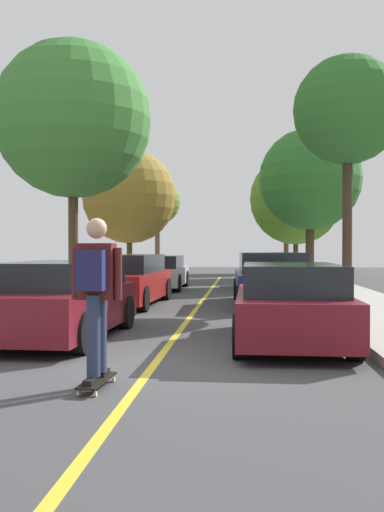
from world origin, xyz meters
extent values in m
plane|color=#424244|center=(0.00, 0.00, 0.00)|extent=(80.00, 80.00, 0.00)
cube|color=gold|center=(0.00, 4.00, 0.00)|extent=(0.12, 39.20, 0.01)
cube|color=maroon|center=(-1.97, 2.07, 0.53)|extent=(1.93, 4.24, 0.70)
cube|color=black|center=(-1.97, 2.19, 1.11)|extent=(1.67, 2.89, 0.45)
cylinder|color=black|center=(-1.19, 0.65, 0.32)|extent=(0.24, 0.65, 0.64)
cylinder|color=black|center=(-1.09, 3.43, 0.32)|extent=(0.24, 0.65, 0.64)
cylinder|color=black|center=(-2.75, 3.49, 0.32)|extent=(0.24, 0.65, 0.64)
cube|color=maroon|center=(-1.97, 8.00, 0.54)|extent=(1.88, 4.74, 0.72)
cube|color=black|center=(-1.96, 8.16, 1.14)|extent=(1.61, 3.09, 0.49)
cylinder|color=black|center=(-1.24, 6.33, 0.32)|extent=(0.24, 0.65, 0.64)
cylinder|color=black|center=(-2.82, 6.39, 0.32)|extent=(0.24, 0.65, 0.64)
cylinder|color=black|center=(-1.12, 9.61, 0.32)|extent=(0.24, 0.65, 0.64)
cylinder|color=black|center=(-2.70, 9.67, 0.32)|extent=(0.24, 0.65, 0.64)
cube|color=#B7B7BC|center=(-1.97, 14.17, 0.50)|extent=(1.85, 4.25, 0.63)
cube|color=black|center=(-1.97, 14.11, 1.05)|extent=(1.62, 2.66, 0.47)
cylinder|color=black|center=(-1.12, 12.74, 0.32)|extent=(0.22, 0.64, 0.64)
cylinder|color=black|center=(-2.83, 12.75, 0.32)|extent=(0.22, 0.64, 0.64)
cylinder|color=black|center=(-1.11, 15.59, 0.32)|extent=(0.22, 0.64, 0.64)
cylinder|color=black|center=(-2.82, 15.59, 0.32)|extent=(0.22, 0.64, 0.64)
cube|color=maroon|center=(1.97, 1.91, 0.51)|extent=(1.77, 4.13, 0.66)
cube|color=black|center=(1.97, 1.81, 1.08)|extent=(1.54, 2.80, 0.47)
cylinder|color=black|center=(1.19, 3.28, 0.32)|extent=(0.23, 0.64, 0.64)
cylinder|color=black|center=(2.79, 3.26, 0.32)|extent=(0.23, 0.64, 0.64)
cylinder|color=black|center=(1.16, 0.57, 0.32)|extent=(0.23, 0.64, 0.64)
cylinder|color=black|center=(2.75, 0.55, 0.32)|extent=(0.23, 0.64, 0.64)
cube|color=navy|center=(1.97, 8.36, 0.55)|extent=(2.03, 4.75, 0.73)
cube|color=black|center=(1.98, 8.14, 1.18)|extent=(1.74, 2.73, 0.54)
cylinder|color=black|center=(1.04, 9.99, 0.32)|extent=(0.24, 0.65, 0.64)
cylinder|color=black|center=(2.81, 10.04, 0.32)|extent=(0.24, 0.65, 0.64)
cylinder|color=black|center=(1.13, 6.69, 0.32)|extent=(0.24, 0.65, 0.64)
cylinder|color=black|center=(2.91, 6.74, 0.32)|extent=(0.24, 0.65, 0.64)
cube|color=navy|center=(1.97, 14.65, 0.48)|extent=(1.80, 4.58, 0.61)
cube|color=black|center=(1.97, 14.60, 1.07)|extent=(1.57, 2.60, 0.55)
cylinder|color=black|center=(1.17, 16.24, 0.32)|extent=(0.23, 0.64, 0.64)
cylinder|color=black|center=(2.80, 16.22, 0.32)|extent=(0.23, 0.64, 0.64)
cylinder|color=black|center=(1.14, 13.07, 0.32)|extent=(0.23, 0.64, 0.64)
cylinder|color=black|center=(2.78, 13.06, 0.32)|extent=(0.23, 0.64, 0.64)
cylinder|color=#4C3823|center=(-3.98, 9.63, 2.20)|extent=(0.30, 0.30, 4.11)
sphere|color=#3D7F33|center=(-3.98, 9.63, 5.50)|extent=(4.79, 4.79, 4.79)
cylinder|color=#4C3823|center=(-3.98, 18.47, 1.51)|extent=(0.25, 0.25, 2.74)
sphere|color=olive|center=(-3.98, 18.47, 3.93)|extent=(4.29, 4.29, 4.29)
cylinder|color=brown|center=(-3.98, 27.24, 1.84)|extent=(0.31, 0.31, 3.40)
sphere|color=olive|center=(-3.98, 27.24, 4.42)|extent=(2.83, 2.83, 2.83)
cylinder|color=#3D2D1E|center=(3.98, 8.06, 2.22)|extent=(0.26, 0.26, 4.16)
sphere|color=#2D6B28|center=(3.98, 8.06, 5.26)|extent=(2.90, 2.90, 2.90)
cylinder|color=#3D2D1E|center=(3.98, 16.53, 1.68)|extent=(0.36, 0.36, 3.08)
sphere|color=#2D6B28|center=(3.98, 16.53, 4.42)|extent=(4.21, 4.21, 4.21)
cylinder|color=#3D2D1E|center=(3.98, 22.85, 1.50)|extent=(0.25, 0.25, 2.72)
sphere|color=#4C7A23|center=(3.98, 22.85, 4.14)|extent=(4.79, 4.79, 4.79)
cylinder|color=#4C3823|center=(3.98, 29.42, 2.01)|extent=(0.31, 0.31, 3.73)
sphere|color=#4C7A23|center=(3.98, 29.42, 4.93)|extent=(3.96, 3.96, 3.96)
cube|color=black|center=(-0.44, -1.34, 0.09)|extent=(0.27, 0.85, 0.02)
cylinder|color=beige|center=(-0.51, -1.00, 0.03)|extent=(0.03, 0.06, 0.06)
cylinder|color=beige|center=(-0.32, -1.01, 0.03)|extent=(0.03, 0.06, 0.06)
cylinder|color=beige|center=(-0.55, -1.68, 0.03)|extent=(0.03, 0.06, 0.06)
cylinder|color=beige|center=(-0.36, -1.69, 0.03)|extent=(0.03, 0.06, 0.06)
cube|color=#99999E|center=(-0.42, -1.00, 0.07)|extent=(0.10, 0.05, 0.02)
cube|color=#99999E|center=(-0.46, -1.68, 0.07)|extent=(0.10, 0.05, 0.02)
cube|color=black|center=(-0.42, -1.12, 0.13)|extent=(0.12, 0.27, 0.06)
cube|color=black|center=(-0.45, -1.56, 0.13)|extent=(0.12, 0.27, 0.06)
cylinder|color=#283351|center=(-0.43, -1.22, 0.61)|extent=(0.16, 0.16, 0.89)
cylinder|color=#283351|center=(-0.44, -1.46, 0.61)|extent=(0.16, 0.16, 0.89)
cube|color=#511919|center=(-0.44, -1.34, 1.31)|extent=(0.41, 0.24, 0.63)
sphere|color=tan|center=(-0.44, -1.34, 1.79)|extent=(0.23, 0.23, 0.23)
cylinder|color=#511919|center=(-0.68, -1.33, 1.29)|extent=(0.10, 0.10, 0.58)
cylinder|color=#511919|center=(-0.19, -1.36, 1.29)|extent=(0.10, 0.10, 0.58)
cube|color=#1E1E4C|center=(-0.45, -1.54, 1.33)|extent=(0.31, 0.20, 0.44)
camera|label=1|loc=(1.18, -7.64, 1.57)|focal=40.45mm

